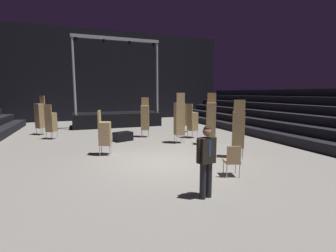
# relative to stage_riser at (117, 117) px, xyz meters

# --- Properties ---
(ground_plane) EXTENTS (22.00, 30.00, 0.10)m
(ground_plane) POSITION_rel_stage_riser_xyz_m (0.00, -10.30, -0.68)
(ground_plane) COLOR gray
(arena_end_wall) EXTENTS (22.00, 0.30, 8.00)m
(arena_end_wall) POSITION_rel_stage_riser_xyz_m (0.00, 4.70, 3.37)
(arena_end_wall) COLOR black
(arena_end_wall) RESTS_ON ground_plane
(bleacher_bank_right) EXTENTS (4.50, 24.00, 2.70)m
(bleacher_bank_right) POSITION_rel_stage_riser_xyz_m (8.75, -9.30, 0.72)
(bleacher_bank_right) COLOR black
(bleacher_bank_right) RESTS_ON ground_plane
(stage_riser) EXTENTS (6.24, 2.63, 6.23)m
(stage_riser) POSITION_rel_stage_riser_xyz_m (0.00, 0.00, 0.00)
(stage_riser) COLOR black
(stage_riser) RESTS_ON ground_plane
(man_with_tie) EXTENTS (0.57, 0.30, 1.73)m
(man_with_tie) POSITION_rel_stage_riser_xyz_m (0.03, -13.50, 0.35)
(man_with_tie) COLOR black
(man_with_tie) RESTS_ON ground_plane
(chair_stack_front_left) EXTENTS (0.56, 0.56, 2.22)m
(chair_stack_front_left) POSITION_rel_stage_riser_xyz_m (0.78, -5.25, 0.48)
(chair_stack_front_left) COLOR #B2B5BA
(chair_stack_front_left) RESTS_ON ground_plane
(chair_stack_front_right) EXTENTS (0.60, 0.60, 2.48)m
(chair_stack_front_right) POSITION_rel_stage_riser_xyz_m (3.17, -8.38, 0.61)
(chair_stack_front_right) COLOR #B2B5BA
(chair_stack_front_right) RESTS_ON ground_plane
(chair_stack_mid_left) EXTENTS (0.61, 0.61, 2.22)m
(chair_stack_mid_left) POSITION_rel_stage_riser_xyz_m (2.96, -10.74, 0.48)
(chair_stack_mid_left) COLOR #B2B5BA
(chair_stack_mid_left) RESTS_ON ground_plane
(chair_stack_mid_right) EXTENTS (0.47, 0.47, 2.48)m
(chair_stack_mid_right) POSITION_rel_stage_riser_xyz_m (1.93, -7.43, 0.61)
(chair_stack_mid_right) COLOR #B2B5BA
(chair_stack_mid_right) RESTS_ON ground_plane
(chair_stack_mid_centre) EXTENTS (0.55, 0.55, 1.79)m
(chair_stack_mid_centre) POSITION_rel_stage_riser_xyz_m (-1.77, -8.55, 0.27)
(chair_stack_mid_centre) COLOR #B2B5BA
(chair_stack_mid_centre) RESTS_ON ground_plane
(chair_stack_rear_left) EXTENTS (0.60, 0.60, 1.79)m
(chair_stack_rear_left) POSITION_rel_stage_riser_xyz_m (3.66, -4.39, 0.27)
(chair_stack_rear_left) COLOR #B2B5BA
(chair_stack_rear_left) RESTS_ON ground_plane
(chair_stack_rear_right) EXTENTS (0.53, 0.53, 1.88)m
(chair_stack_rear_right) POSITION_rel_stage_riser_xyz_m (3.17, -6.39, 0.31)
(chair_stack_rear_right) COLOR #B2B5BA
(chair_stack_rear_right) RESTS_ON ground_plane
(chair_stack_rear_centre) EXTENTS (0.60, 0.60, 1.88)m
(chair_stack_rear_centre) POSITION_rel_stage_riser_xyz_m (-4.10, -4.09, 0.31)
(chair_stack_rear_centre) COLOR #B2B5BA
(chair_stack_rear_centre) RESTS_ON ground_plane
(chair_stack_aisle_left) EXTENTS (0.62, 0.62, 2.31)m
(chair_stack_aisle_left) POSITION_rel_stage_riser_xyz_m (-4.81, -2.38, 0.52)
(chair_stack_aisle_left) COLOR #B2B5BA
(chair_stack_aisle_left) RESTS_ON ground_plane
(equipment_road_case) EXTENTS (1.06, 0.88, 0.45)m
(equipment_road_case) POSITION_rel_stage_riser_xyz_m (-0.59, -5.93, -0.40)
(equipment_road_case) COLOR black
(equipment_road_case) RESTS_ON ground_plane
(loose_chair_near_man) EXTENTS (0.56, 0.56, 0.95)m
(loose_chair_near_man) POSITION_rel_stage_riser_xyz_m (1.50, -12.46, -0.10)
(loose_chair_near_man) COLOR #B2B5BA
(loose_chair_near_man) RESTS_ON ground_plane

